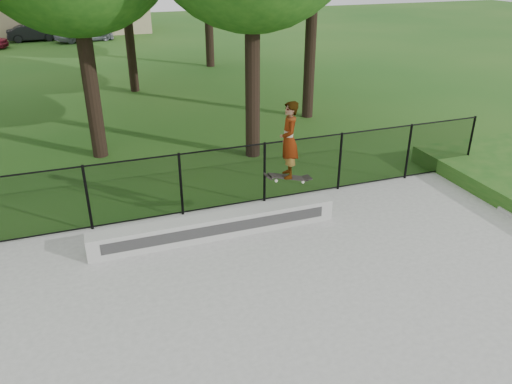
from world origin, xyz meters
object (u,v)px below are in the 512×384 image
(skater_airborne, at_px, (289,142))
(car_c, at_px, (84,33))
(car_b, at_px, (33,33))
(grind_ledge, at_px, (216,226))

(skater_airborne, bearing_deg, car_c, 95.76)
(car_b, xyz_separation_m, skater_airborne, (6.13, -29.73, 1.53))
(grind_ledge, height_order, car_c, car_c)
(car_c, distance_m, skater_airborne, 28.70)
(grind_ledge, distance_m, car_c, 28.28)
(car_b, bearing_deg, skater_airborne, -173.17)
(skater_airborne, bearing_deg, grind_ledge, 169.84)
(car_c, xyz_separation_m, skater_airborne, (2.88, -28.51, 1.51))
(car_b, relative_size, skater_airborne, 1.71)
(car_b, xyz_separation_m, car_c, (3.26, -1.22, 0.02))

